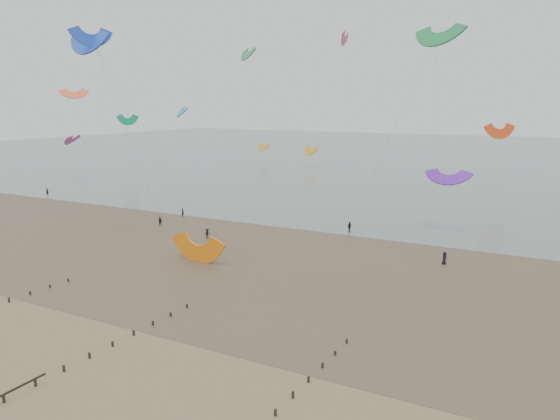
{
  "coord_description": "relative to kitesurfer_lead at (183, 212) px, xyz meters",
  "views": [
    {
      "loc": [
        38.65,
        -30.99,
        21.22
      ],
      "look_at": [
        6.44,
        28.0,
        8.0
      ],
      "focal_mm": 35.0,
      "sensor_mm": 36.0,
      "label": 1
    }
  ],
  "objects": [
    {
      "name": "ground",
      "position": [
        26.19,
        -49.17,
        -0.8
      ],
      "size": [
        500.0,
        500.0,
        0.0
      ],
      "primitive_type": "plane",
      "color": "brown",
      "rests_on": "ground"
    },
    {
      "name": "kitesurfers",
      "position": [
        37.52,
        -0.05,
        0.06
      ],
      "size": [
        121.23,
        24.98,
        1.89
      ],
      "color": "black",
      "rests_on": "ground"
    },
    {
      "name": "grounded_kite",
      "position": [
        20.63,
        -22.63,
        -0.8
      ],
      "size": [
        8.13,
        6.61,
        4.2
      ],
      "primitive_type": null,
      "rotation": [
        1.54,
        0.0,
        -0.09
      ],
      "color": "orange",
      "rests_on": "ground"
    },
    {
      "name": "kites_airborne",
      "position": [
        18.7,
        44.69,
        20.69
      ],
      "size": [
        244.94,
        124.86,
        42.57
      ],
      "color": "blue",
      "rests_on": "ground"
    },
    {
      "name": "sea_and_shore",
      "position": [
        22.11,
        -14.77,
        -0.79
      ],
      "size": [
        500.0,
        665.0,
        0.03
      ],
      "color": "#475654",
      "rests_on": "ground"
    },
    {
      "name": "kitesurfer_lead",
      "position": [
        0.0,
        0.0,
        0.0
      ],
      "size": [
        0.66,
        0.52,
        1.6
      ],
      "primitive_type": "imported",
      "rotation": [
        0.0,
        0.0,
        2.88
      ],
      "color": "black",
      "rests_on": "ground"
    }
  ]
}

